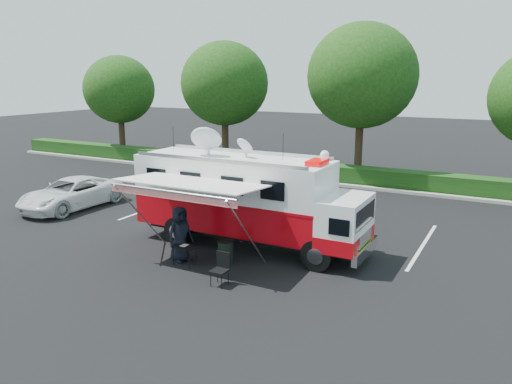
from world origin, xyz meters
TOP-DOWN VIEW (x-y plane):
  - ground_plane at (0.00, 0.00)m, footprint 120.00×120.00m
  - back_border at (1.14, 12.90)m, footprint 60.00×6.14m
  - stall_lines at (-0.50, 3.00)m, footprint 24.12×5.50m
  - command_truck at (-0.07, -0.00)m, footprint 8.50×2.34m
  - awning at (-0.83, -2.43)m, footprint 4.64×2.41m
  - white_suv at (-9.78, 0.72)m, footprint 2.38×5.01m
  - person at (-1.31, -2.34)m, footprint 0.85×1.05m
  - folding_table at (-0.95, -2.59)m, footprint 0.89×0.73m
  - folding_chair at (0.90, -3.32)m, footprint 0.47×0.49m
  - trash_bin at (0.14, -1.85)m, footprint 0.54×0.54m

SIDE VIEW (x-z plane):
  - ground_plane at x=0.00m, z-range 0.00..0.00m
  - white_suv at x=-9.78m, z-range -0.69..0.69m
  - person at x=-1.31m, z-range -0.93..0.93m
  - stall_lines at x=-0.50m, z-range 0.00..0.01m
  - trash_bin at x=0.14m, z-range 0.00..0.81m
  - folding_chair at x=0.90m, z-range 0.09..1.06m
  - folding_table at x=-0.95m, z-range 0.28..0.94m
  - command_truck at x=-0.07m, z-range -0.29..3.79m
  - awning at x=-0.83m, z-range 1.22..4.02m
  - back_border at x=1.14m, z-range 0.57..9.44m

